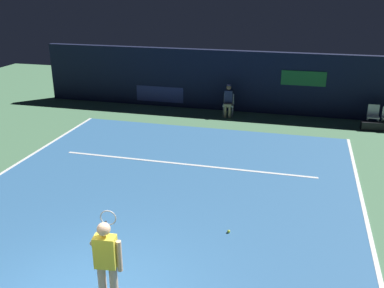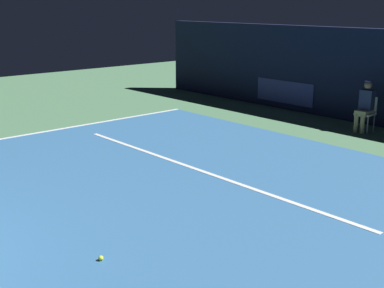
{
  "view_description": "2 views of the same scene",
  "coord_description": "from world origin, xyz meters",
  "px_view_note": "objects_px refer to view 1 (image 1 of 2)",
  "views": [
    {
      "loc": [
        3.31,
        -5.29,
        5.31
      ],
      "look_at": [
        0.42,
        5.83,
        1.0
      ],
      "focal_mm": 40.59,
      "sensor_mm": 36.0,
      "label": 1
    },
    {
      "loc": [
        7.44,
        -0.12,
        3.27
      ],
      "look_at": [
        0.63,
        5.86,
        0.82
      ],
      "focal_mm": 48.99,
      "sensor_mm": 36.0,
      "label": 2
    }
  ],
  "objects_px": {
    "tennis_player": "(107,261)",
    "line_judge_on_chair": "(228,100)",
    "tennis_ball": "(229,231)",
    "courtside_chair_near": "(373,115)",
    "equipment_bag": "(372,126)"
  },
  "relations": [
    {
      "from": "tennis_ball",
      "to": "courtside_chair_near",
      "type": "bearing_deg",
      "value": 65.52
    },
    {
      "from": "tennis_player",
      "to": "courtside_chair_near",
      "type": "relative_size",
      "value": 1.97
    },
    {
      "from": "courtside_chair_near",
      "to": "equipment_bag",
      "type": "distance_m",
      "value": 0.47
    },
    {
      "from": "tennis_player",
      "to": "courtside_chair_near",
      "type": "height_order",
      "value": "tennis_player"
    },
    {
      "from": "tennis_player",
      "to": "line_judge_on_chair",
      "type": "xyz_separation_m",
      "value": [
        -0.08,
        11.92,
        -0.3
      ]
    },
    {
      "from": "line_judge_on_chair",
      "to": "equipment_bag",
      "type": "xyz_separation_m",
      "value": [
        5.66,
        -0.43,
        -0.53
      ]
    },
    {
      "from": "equipment_bag",
      "to": "tennis_player",
      "type": "bearing_deg",
      "value": -119.85
    },
    {
      "from": "line_judge_on_chair",
      "to": "tennis_ball",
      "type": "height_order",
      "value": "line_judge_on_chair"
    },
    {
      "from": "line_judge_on_chair",
      "to": "tennis_ball",
      "type": "xyz_separation_m",
      "value": [
        1.63,
        -9.0,
        -0.64
      ]
    },
    {
      "from": "tennis_player",
      "to": "equipment_bag",
      "type": "xyz_separation_m",
      "value": [
        5.58,
        11.49,
        -0.83
      ]
    },
    {
      "from": "tennis_ball",
      "to": "equipment_bag",
      "type": "bearing_deg",
      "value": 64.82
    },
    {
      "from": "line_judge_on_chair",
      "to": "courtside_chair_near",
      "type": "bearing_deg",
      "value": -1.11
    },
    {
      "from": "courtside_chair_near",
      "to": "equipment_bag",
      "type": "height_order",
      "value": "courtside_chair_near"
    },
    {
      "from": "tennis_ball",
      "to": "tennis_player",
      "type": "bearing_deg",
      "value": -118.0
    },
    {
      "from": "courtside_chair_near",
      "to": "tennis_ball",
      "type": "relative_size",
      "value": 12.94
    }
  ]
}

